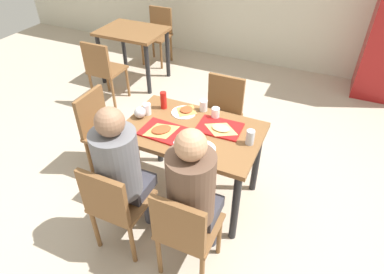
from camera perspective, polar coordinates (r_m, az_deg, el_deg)
The scene contains 25 objects.
ground_plane at distance 3.24m, azimuth 0.00°, elevation -9.80°, with size 10.00×10.00×0.02m, color #B7A893.
main_table at distance 2.80m, azimuth 0.00°, elevation -0.56°, with size 1.14×0.73×0.76m.
chair_near_left at distance 2.55m, azimuth -13.13°, elevation -11.06°, with size 0.40×0.40×0.86m.
chair_near_right at distance 2.34m, azimuth -1.27°, elevation -15.67°, with size 0.40×0.40×0.86m.
chair_far_side at distance 3.45m, azimuth 5.15°, elevation 4.47°, with size 0.40×0.40×0.86m.
chair_left_end at distance 3.31m, azimuth -15.19°, elevation 1.60°, with size 0.40×0.40×0.86m.
person_in_red at distance 2.45m, azimuth -12.07°, elevation -5.04°, with size 0.32×0.42×1.27m.
person_in_brown_jacket at distance 2.23m, azimuth 0.21°, elevation -9.23°, with size 0.32×0.42×1.27m.
tray_red_near at distance 2.71m, azimuth -4.97°, elevation 0.97°, with size 0.36×0.26×0.02m, color red.
tray_red_far at distance 2.75m, azimuth 4.73°, elevation 1.62°, with size 0.36×0.26×0.02m, color red.
paper_plate_center at distance 2.94m, azimuth -1.42°, elevation 4.25°, with size 0.22×0.22×0.01m, color white.
paper_plate_near_edge at distance 2.53m, azimuth 1.65°, elevation -2.05°, with size 0.22×0.22×0.01m, color white.
pizza_slice_a at distance 2.70m, azimuth -5.29°, elevation 1.22°, with size 0.28×0.28×0.02m.
pizza_slice_b at distance 2.71m, azimuth 5.01°, elevation 1.47°, with size 0.23×0.18×0.02m.
pizza_slice_c at distance 2.95m, azimuth -0.97°, elevation 4.67°, with size 0.17×0.18×0.02m.
plastic_cup_a at distance 2.95m, azimuth 2.00°, elevation 5.44°, with size 0.07×0.07×0.10m, color white.
plastic_cup_b at distance 2.47m, azimuth -2.38°, elevation -1.83°, with size 0.07×0.07×0.10m, color white.
plastic_cup_c at distance 2.92m, azimuth -7.74°, elevation 4.79°, with size 0.07×0.07×0.10m, color white.
plastic_cup_d at distance 2.85m, azimuth 4.07°, elevation 4.09°, with size 0.07×0.07×0.10m, color white.
soda_can at distance 2.59m, azimuth 9.98°, elevation -0.04°, with size 0.07×0.07×0.12m, color #B7BCC6.
condiment_bottle at distance 2.98m, azimuth -4.93°, elevation 6.33°, with size 0.06×0.06×0.16m, color red.
foil_bundle at distance 2.89m, azimuth -8.96°, elevation 4.19°, with size 0.10×0.10×0.10m, color silver.
background_table at distance 4.96m, azimuth -10.15°, elevation 16.28°, with size 0.90×0.70×0.76m.
background_chair_near at distance 4.47m, azimuth -15.09°, elevation 11.39°, with size 0.40×0.40×0.86m.
background_chair_far at distance 5.59m, azimuth -5.79°, elevation 17.66°, with size 0.40×0.40×0.86m.
Camera 1 is at (0.91, -2.01, 2.37)m, focal length 30.99 mm.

